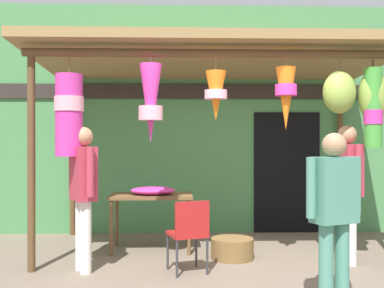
# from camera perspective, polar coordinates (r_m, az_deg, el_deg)

# --- Properties ---
(ground_plane) EXTENTS (30.00, 30.00, 0.00)m
(ground_plane) POSITION_cam_1_polar(r_m,az_deg,el_deg) (5.87, 5.37, -14.60)
(ground_plane) COLOR #756656
(shop_facade) EXTENTS (9.09, 0.29, 3.77)m
(shop_facade) POSITION_cam_1_polar(r_m,az_deg,el_deg) (7.93, 3.35, 2.98)
(shop_facade) COLOR #47844C
(shop_facade) RESTS_ON ground_plane
(market_stall_canopy) EXTENTS (4.89, 2.68, 2.79)m
(market_stall_canopy) POSITION_cam_1_polar(r_m,az_deg,el_deg) (6.46, 3.06, 8.81)
(market_stall_canopy) COLOR brown
(market_stall_canopy) RESTS_ON ground_plane
(display_table) EXTENTS (1.13, 0.70, 0.78)m
(display_table) POSITION_cam_1_polar(r_m,az_deg,el_deg) (6.59, -4.95, -6.92)
(display_table) COLOR brown
(display_table) RESTS_ON ground_plane
(flower_heap_on_table) EXTENTS (0.61, 0.43, 0.11)m
(flower_heap_on_table) POSITION_cam_1_polar(r_m,az_deg,el_deg) (6.52, -4.67, -5.66)
(flower_heap_on_table) COLOR #D13399
(flower_heap_on_table) RESTS_ON display_table
(folding_chair) EXTENTS (0.50, 0.50, 0.84)m
(folding_chair) POSITION_cam_1_polar(r_m,az_deg,el_deg) (5.44, -0.34, -10.38)
(folding_chair) COLOR #AD1E1E
(folding_chair) RESTS_ON ground_plane
(wicker_basket_by_table) EXTENTS (0.55, 0.55, 0.27)m
(wicker_basket_by_table) POSITION_cam_1_polar(r_m,az_deg,el_deg) (6.21, 4.93, -12.53)
(wicker_basket_by_table) COLOR brown
(wicker_basket_by_table) RESTS_ON ground_plane
(customer_foreground) EXTENTS (0.38, 0.53, 1.68)m
(customer_foreground) POSITION_cam_1_polar(r_m,az_deg,el_deg) (5.60, -13.07, -4.99)
(customer_foreground) COLOR silver
(customer_foreground) RESTS_ON ground_plane
(shopper_by_bananas) EXTENTS (0.56, 0.35, 1.59)m
(shopper_by_bananas) POSITION_cam_1_polar(r_m,az_deg,el_deg) (4.41, 16.88, -7.23)
(shopper_by_bananas) COLOR #4C8E7A
(shopper_by_bananas) RESTS_ON ground_plane
(passerby_at_right) EXTENTS (0.29, 0.58, 1.71)m
(passerby_at_right) POSITION_cam_1_polar(r_m,az_deg,el_deg) (6.14, 18.31, -4.34)
(passerby_at_right) COLOR silver
(passerby_at_right) RESTS_ON ground_plane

